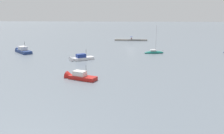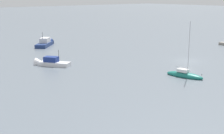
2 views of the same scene
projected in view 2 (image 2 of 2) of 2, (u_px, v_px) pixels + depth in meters
ground_plane at (188, 61)px, 58.07m from camera, size 500.00×500.00×0.00m
sailboat_teal_outer at (184, 75)px, 46.93m from camera, size 5.97×2.71×8.50m
motorboat_white_near at (49, 63)px, 54.48m from camera, size 6.19×5.04×3.48m
motorboat_navy_far at (46, 44)px, 75.26m from camera, size 7.22×7.16×4.37m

